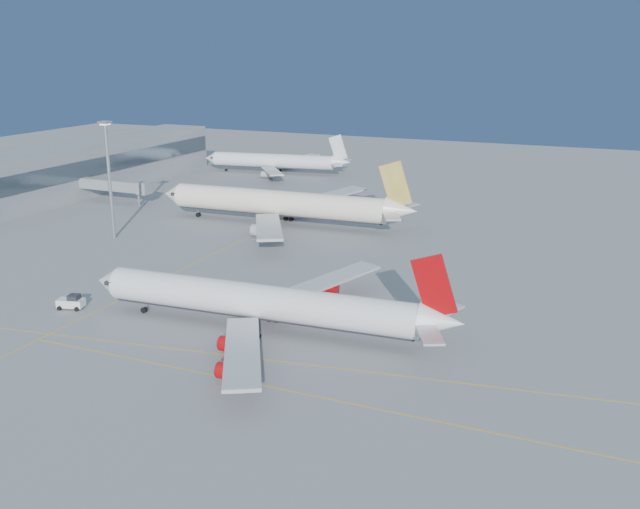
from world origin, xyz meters
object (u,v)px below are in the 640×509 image
Objects in this scene: airliner_etihad at (283,204)px; light_mast at (109,170)px; airliner_virgin at (266,303)px; airliner_third at (276,161)px; pushback_tug at (71,302)px.

light_mast reaches higher than airliner_etihad.
airliner_virgin is 1.17× the size of airliner_third.
airliner_third is 139.79m from pushback_tug.
airliner_virgin is at bearing -68.75° from airliner_etihad.
airliner_etihad is 2.53× the size of light_mast.
pushback_tug is at bearing -175.96° from airliner_virgin.
light_mast is at bearing -95.84° from airliner_third.
light_mast is (5.03, -95.51, 11.81)m from airliner_third.
light_mast reaches higher than airliner_virgin.
airliner_third is (-64.86, 132.18, -0.29)m from airliner_virgin.
airliner_etihad reaches higher than airliner_virgin.
light_mast reaches higher than pushback_tug.
airliner_third reaches higher than pushback_tug.
airliner_etihad is at bearing 41.56° from light_mast.
airliner_third is (-36.26, 67.82, -1.11)m from airliner_etihad.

